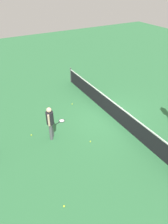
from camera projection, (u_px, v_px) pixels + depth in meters
ground_plane at (112, 117)px, 11.03m from camera, size 40.00×40.00×0.00m
court_net at (113, 109)px, 10.74m from camera, size 10.09×0.09×1.07m
player_near_side at (50, 121)px, 9.06m from camera, size 0.49×0.47×1.70m
tennis_racket_near_player at (61, 121)px, 10.70m from camera, size 0.40×0.61×0.03m
tennis_ball_near_player at (72, 104)px, 12.06m from camera, size 0.07×0.07×0.07m
tennis_ball_by_net at (64, 206)px, 6.74m from camera, size 0.07×0.07×0.07m
tennis_ball_midcourt at (31, 135)px, 9.72m from camera, size 0.07×0.07×0.07m
tennis_ball_baseline at (90, 142)px, 9.35m from camera, size 0.07×0.07×0.07m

